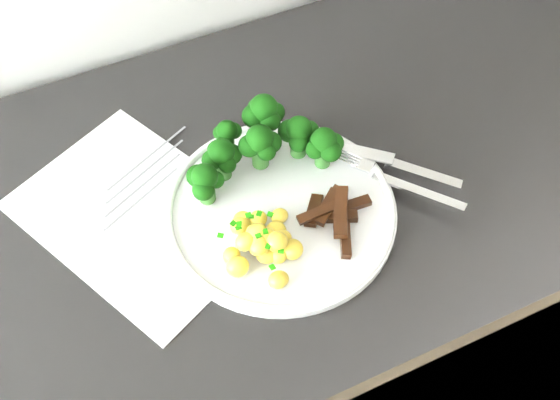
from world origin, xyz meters
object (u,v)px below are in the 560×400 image
at_px(recipe_paper, 139,215).
at_px(plate, 280,210).
at_px(fork, 399,182).
at_px(broccoli, 262,142).
at_px(potatoes, 263,243).
at_px(knife, 402,167).
at_px(beef_strips, 334,213).
at_px(counter, 287,324).

relative_size(recipe_paper, plate, 1.25).
xyz_separation_m(recipe_paper, fork, (0.32, -0.11, 0.02)).
relative_size(broccoli, potatoes, 1.77).
bearing_deg(broccoli, knife, -26.31).
xyz_separation_m(plate, beef_strips, (0.06, -0.04, 0.01)).
bearing_deg(fork, potatoes, -175.98).
bearing_deg(plate, recipe_paper, 155.93).
height_order(recipe_paper, potatoes, potatoes).
distance_m(plate, fork, 0.16).
bearing_deg(potatoes, counter, 49.33).
relative_size(plate, beef_strips, 2.80).
xyz_separation_m(recipe_paper, knife, (0.34, -0.08, 0.01)).
xyz_separation_m(counter, plate, (-0.04, -0.05, 0.46)).
bearing_deg(knife, potatoes, -169.75).
bearing_deg(fork, plate, 168.41).
bearing_deg(beef_strips, counter, 101.46).
bearing_deg(fork, counter, 145.61).
xyz_separation_m(plate, knife, (0.18, -0.01, 0.00)).
height_order(recipe_paper, plate, plate).
bearing_deg(beef_strips, plate, 143.83).
distance_m(plate, broccoli, 0.09).
distance_m(potatoes, fork, 0.20).
bearing_deg(broccoli, plate, -97.51).
relative_size(broccoli, fork, 1.26).
distance_m(broccoli, beef_strips, 0.13).
bearing_deg(potatoes, broccoli, 66.22).
bearing_deg(recipe_paper, counter, -6.97).
bearing_deg(fork, beef_strips, -174.92).
relative_size(potatoes, fork, 0.71).
bearing_deg(fork, knife, 50.81).
bearing_deg(knife, recipe_paper, 166.86).
xyz_separation_m(recipe_paper, plate, (0.16, -0.07, 0.01)).
relative_size(counter, beef_strips, 22.53).
bearing_deg(beef_strips, fork, 5.08).
xyz_separation_m(broccoli, beef_strips, (0.05, -0.12, -0.03)).
distance_m(broccoli, fork, 0.18).
relative_size(counter, potatoes, 20.38).
distance_m(counter, recipe_paper, 0.49).
bearing_deg(plate, knife, -1.97).
height_order(counter, beef_strips, beef_strips).
distance_m(counter, knife, 0.48).
relative_size(recipe_paper, broccoli, 1.80).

